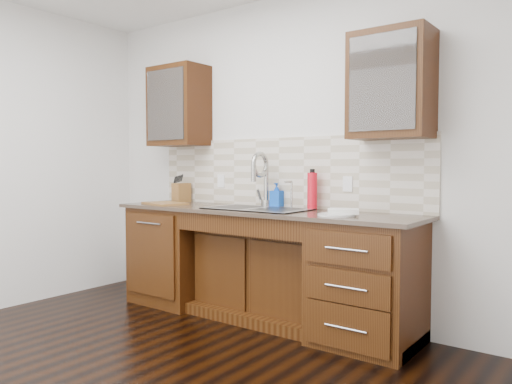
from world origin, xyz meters
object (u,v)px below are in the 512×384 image
Objects in this scene: soap_bottle at (277,195)px; knife_block at (181,193)px; water_bottle at (312,191)px; cutting_board at (165,203)px; plate at (337,215)px.

soap_bottle is 1.08m from knife_block.
soap_bottle is 0.70× the size of water_bottle.
cutting_board is (-0.98, -0.36, -0.09)m from soap_bottle.
plate is 1.44× the size of knife_block.
plate is at bearing -40.20° from water_bottle.
water_bottle reaches higher than plate.
water_bottle is 0.53m from plate.
water_bottle is at bearing 4.32° from knife_block.
soap_bottle is at bearing 175.26° from water_bottle.
water_bottle is at bearing 139.80° from plate.
soap_bottle is at bearing 6.37° from knife_block.
soap_bottle is 0.78× the size of plate.
soap_bottle is 0.52× the size of cutting_board.
soap_bottle is 1.12× the size of knife_block.
knife_block is at bearing 106.70° from cutting_board.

